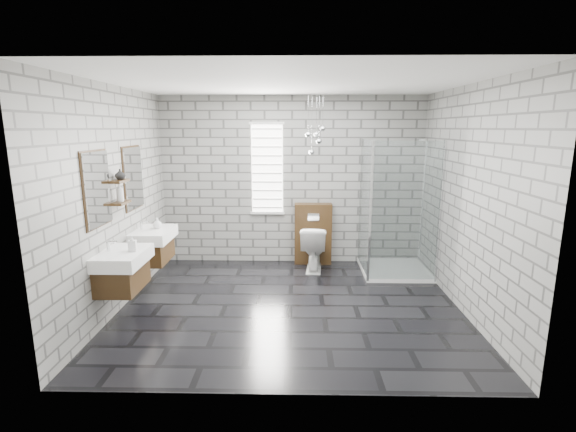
{
  "coord_description": "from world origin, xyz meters",
  "views": [
    {
      "loc": [
        0.08,
        -4.92,
        2.2
      ],
      "look_at": [
        -0.03,
        0.35,
        1.08
      ],
      "focal_mm": 26.0,
      "sensor_mm": 36.0,
      "label": 1
    }
  ],
  "objects_px": {
    "vanity_left": "(119,259)",
    "cistern_panel": "(313,234)",
    "vanity_right": "(151,236)",
    "shower_enclosure": "(391,242)",
    "toilet": "(314,247)"
  },
  "relations": [
    {
      "from": "vanity_left",
      "to": "cistern_panel",
      "type": "bearing_deg",
      "value": 44.22
    },
    {
      "from": "vanity_right",
      "to": "cistern_panel",
      "type": "height_order",
      "value": "vanity_right"
    },
    {
      "from": "vanity_left",
      "to": "cistern_panel",
      "type": "distance_m",
      "value": 3.16
    },
    {
      "from": "vanity_left",
      "to": "toilet",
      "type": "distance_m",
      "value": 2.97
    },
    {
      "from": "vanity_left",
      "to": "cistern_panel",
      "type": "relative_size",
      "value": 1.57
    },
    {
      "from": "cistern_panel",
      "to": "toilet",
      "type": "distance_m",
      "value": 0.34
    },
    {
      "from": "cistern_panel",
      "to": "vanity_right",
      "type": "bearing_deg",
      "value": -152.43
    },
    {
      "from": "vanity_left",
      "to": "shower_enclosure",
      "type": "distance_m",
      "value": 3.81
    },
    {
      "from": "vanity_right",
      "to": "shower_enclosure",
      "type": "relative_size",
      "value": 0.77
    },
    {
      "from": "vanity_left",
      "to": "shower_enclosure",
      "type": "height_order",
      "value": "shower_enclosure"
    },
    {
      "from": "vanity_right",
      "to": "shower_enclosure",
      "type": "height_order",
      "value": "shower_enclosure"
    },
    {
      "from": "vanity_right",
      "to": "shower_enclosure",
      "type": "xyz_separation_m",
      "value": [
        3.41,
        0.66,
        -0.25
      ]
    },
    {
      "from": "cistern_panel",
      "to": "toilet",
      "type": "bearing_deg",
      "value": -90.0
    },
    {
      "from": "vanity_left",
      "to": "toilet",
      "type": "height_order",
      "value": "vanity_left"
    },
    {
      "from": "cistern_panel",
      "to": "shower_enclosure",
      "type": "bearing_deg",
      "value": -24.14
    }
  ]
}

